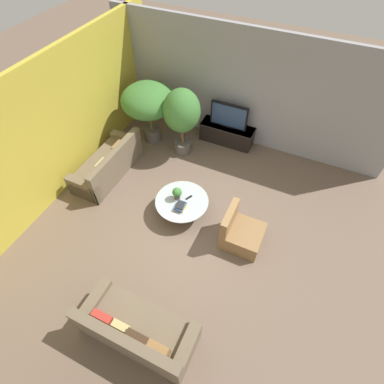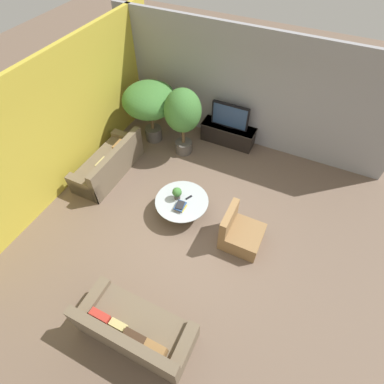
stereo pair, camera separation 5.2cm
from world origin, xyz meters
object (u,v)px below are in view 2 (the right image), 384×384
(couch_by_wall, at_px, (109,164))
(coffee_table, at_px, (182,204))
(couch_near_entry, at_px, (135,330))
(television, at_px, (230,116))
(potted_palm_tall, at_px, (150,102))
(potted_palm_corner, at_px, (183,113))
(potted_plant_tabletop, at_px, (177,193))
(media_console, at_px, (228,134))
(armchair_wicker, at_px, (240,233))

(couch_by_wall, bearing_deg, coffee_table, 81.22)
(couch_by_wall, xyz_separation_m, couch_near_entry, (2.71, -3.05, 0.01))
(television, bearing_deg, potted_palm_tall, -158.12)
(couch_near_entry, distance_m, potted_palm_corner, 4.87)
(coffee_table, xyz_separation_m, potted_plant_tabletop, (-0.12, 0.03, 0.29))
(couch_by_wall, bearing_deg, media_console, 136.90)
(armchair_wicker, relative_size, potted_plant_tabletop, 2.82)
(television, height_order, potted_palm_corner, potted_palm_corner)
(media_console, relative_size, potted_palm_tall, 0.89)
(potted_palm_tall, bearing_deg, couch_by_wall, -101.16)
(media_console, relative_size, television, 1.47)
(media_console, xyz_separation_m, couch_near_entry, (0.46, -5.46, 0.01))
(potted_palm_tall, relative_size, potted_plant_tabletop, 5.45)
(couch_near_entry, bearing_deg, potted_palm_corner, -73.05)
(couch_near_entry, bearing_deg, coffee_table, -79.57)
(potted_palm_corner, bearing_deg, couch_by_wall, -130.91)
(media_console, distance_m, potted_plant_tabletop, 2.75)
(couch_by_wall, relative_size, armchair_wicker, 2.32)
(potted_palm_corner, bearing_deg, television, 43.41)
(armchair_wicker, distance_m, potted_palm_tall, 4.06)
(couch_by_wall, distance_m, armchair_wicker, 3.68)
(television, distance_m, armchair_wicker, 3.29)
(television, xyz_separation_m, potted_palm_tall, (-1.93, -0.78, 0.35))
(media_console, distance_m, potted_palm_tall, 2.28)
(couch_by_wall, bearing_deg, armchair_wicker, 82.03)
(coffee_table, xyz_separation_m, potted_palm_corner, (-0.90, 1.87, 0.94))
(potted_palm_corner, distance_m, potted_plant_tabletop, 2.10)
(media_console, xyz_separation_m, potted_palm_corner, (-0.93, -0.88, 0.94))
(television, height_order, armchair_wicker, television)
(couch_near_entry, xyz_separation_m, potted_palm_corner, (-1.39, 4.57, 0.93))
(armchair_wicker, bearing_deg, television, 25.50)
(potted_palm_corner, height_order, potted_plant_tabletop, potted_palm_corner)
(coffee_table, distance_m, potted_plant_tabletop, 0.31)
(couch_near_entry, distance_m, armchair_wicker, 2.70)
(couch_by_wall, bearing_deg, couch_near_entry, 41.68)
(television, relative_size, potted_palm_tall, 0.60)
(couch_near_entry, bearing_deg, potted_palm_tall, -62.92)
(potted_plant_tabletop, bearing_deg, couch_by_wall, 171.38)
(couch_by_wall, relative_size, couch_near_entry, 1.03)
(media_console, distance_m, television, 0.59)
(television, relative_size, potted_palm_corner, 0.54)
(armchair_wicker, height_order, potted_plant_tabletop, armchair_wicker)
(media_console, relative_size, coffee_table, 1.25)
(potted_palm_corner, bearing_deg, potted_plant_tabletop, -67.23)
(armchair_wicker, distance_m, potted_palm_corner, 3.23)
(media_console, height_order, coffee_table, media_console)
(couch_by_wall, height_order, potted_plant_tabletop, couch_by_wall)
(coffee_table, bearing_deg, media_console, 89.24)
(media_console, height_order, armchair_wicker, armchair_wicker)
(coffee_table, relative_size, couch_near_entry, 0.61)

